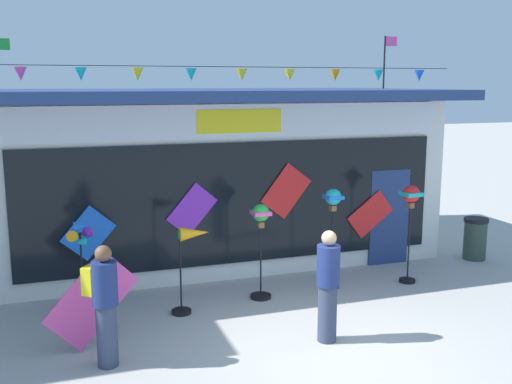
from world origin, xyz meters
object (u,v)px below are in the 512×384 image
Objects in this scene: person_near_camera at (104,303)px; wind_spinner_center_left at (261,230)px; person_mid_plaza at (328,286)px; display_kite_on_ground at (92,300)px; wind_spinner_far_left at (81,254)px; wind_spinner_right at (411,206)px; trash_bin at (475,238)px; wind_spinner_left at (191,249)px; wind_spinner_center_right at (333,211)px; kite_shop_building at (212,171)px.

wind_spinner_center_left is at bearing -20.33° from person_near_camera.
display_kite_on_ground is (-3.29, 0.93, -0.16)m from person_mid_plaza.
wind_spinner_far_left is 0.86× the size of wind_spinner_right.
wind_spinner_right is 2.09× the size of trash_bin.
wind_spinner_left is at bearing -168.72° from wind_spinner_center_left.
wind_spinner_right reaches higher than person_mid_plaza.
wind_spinner_right reaches higher than wind_spinner_center_right.
kite_shop_building is 7.33× the size of display_kite_on_ground.
wind_spinner_far_left is 1.10× the size of wind_spinner_left.
display_kite_on_ground is (-8.12, -1.84, 0.24)m from trash_bin.
kite_shop_building is 5.65× the size of person_mid_plaza.
wind_spinner_far_left is 3.95m from person_mid_plaza.
wind_spinner_right is at bearing -1.76° from wind_spinner_center_left.
kite_shop_building is at bearing 8.44° from person_near_camera.
wind_spinner_right is at bearing 9.40° from display_kite_on_ground.
wind_spinner_center_left is 0.91× the size of wind_spinner_center_right.
wind_spinner_far_left is at bearing -133.56° from kite_shop_building.
wind_spinner_center_right is at bearing 172.88° from wind_spinner_right.
wind_spinner_far_left reaches higher than display_kite_on_ground.
kite_shop_building reaches higher than person_mid_plaza.
trash_bin is at bearing 12.78° from display_kite_on_ground.
kite_shop_building reaches higher than person_near_camera.
wind_spinner_left is at bearing -170.93° from trash_bin.
kite_shop_building is 3.24m from wind_spinner_center_left.
person_mid_plaza is (1.64, -1.74, -0.23)m from wind_spinner_left.
person_mid_plaza is at bearing -150.15° from trash_bin.
kite_shop_building is 5.58× the size of wind_spinner_center_left.
person_near_camera is (-5.76, -1.67, -0.61)m from wind_spinner_right.
person_mid_plaza is (-1.09, -2.10, -0.60)m from wind_spinner_center_right.
wind_spinner_center_right is 1.12× the size of person_mid_plaza.
kite_shop_building is 5.75m from person_near_camera.
wind_spinner_far_left is 0.86× the size of wind_spinner_center_right.
wind_spinner_center_left reaches higher than person_mid_plaza.
wind_spinner_right is (2.95, -0.09, 0.26)m from wind_spinner_center_left.
wind_spinner_left is at bearing -109.92° from kite_shop_building.
person_mid_plaza reaches higher than display_kite_on_ground.
trash_bin is (8.20, 0.71, -0.63)m from wind_spinner_far_left.
person_near_camera is at bearing -119.21° from kite_shop_building.
wind_spinner_left is (1.72, -0.32, -0.00)m from wind_spinner_far_left.
kite_shop_building is 5.30m from person_mid_plaza.
trash_bin is (6.48, 1.03, -0.62)m from wind_spinner_left.
wind_spinner_right is at bearing -3.27° from person_mid_plaza.
wind_spinner_center_right is (2.73, 0.36, 0.38)m from wind_spinner_left.
person_near_camera is (0.20, -1.82, -0.20)m from wind_spinner_far_left.
display_kite_on_ground is at bearing -124.24° from kite_shop_building.
person_near_camera is (-4.24, -1.86, -0.57)m from wind_spinner_center_right.
kite_shop_building is 10.51× the size of trash_bin.
wind_spinner_center_right reaches higher than display_kite_on_ground.
wind_spinner_left reaches higher than display_kite_on_ground.
person_near_camera is at bearing -156.35° from wind_spinner_center_right.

